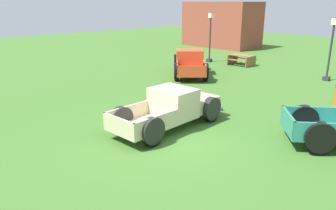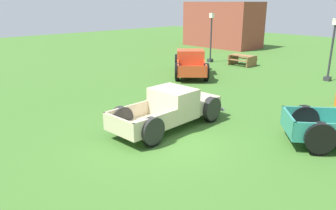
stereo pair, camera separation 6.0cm
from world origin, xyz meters
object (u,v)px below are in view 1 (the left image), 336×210
object	(u,v)px
pickup_truck_foreground	(174,108)
pickup_truck_behind_left	(189,62)
lamp_post_near	(210,36)
picnic_table	(241,59)
lamp_post_far	(331,48)

from	to	relation	value
pickup_truck_foreground	pickup_truck_behind_left	xyz separation A→B (m)	(-6.12, 7.47, 0.05)
lamp_post_near	picnic_table	distance (m)	3.09
pickup_truck_behind_left	lamp_post_near	bearing A→B (deg)	113.91
lamp_post_near	lamp_post_far	distance (m)	9.14
pickup_truck_foreground	lamp_post_near	world-z (taller)	lamp_post_near
picnic_table	lamp_post_near	bearing A→B (deg)	-166.93
pickup_truck_foreground	pickup_truck_behind_left	distance (m)	9.66
picnic_table	pickup_truck_foreground	bearing A→B (deg)	-66.42
pickup_truck_foreground	lamp_post_far	xyz separation A→B (m)	(1.03, 12.08, 1.26)
lamp_post_far	picnic_table	size ratio (longest dim) A/B	2.01
pickup_truck_foreground	lamp_post_far	distance (m)	12.19
lamp_post_far	picnic_table	bearing A→B (deg)	175.58
pickup_truck_foreground	picnic_table	world-z (taller)	pickup_truck_foreground
lamp_post_near	picnic_table	bearing A→B (deg)	13.07
lamp_post_near	picnic_table	xyz separation A→B (m)	(2.62, 0.61, -1.53)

